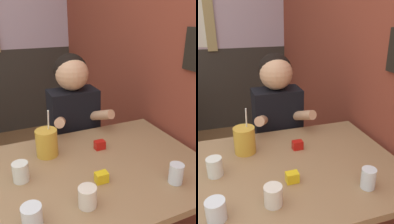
% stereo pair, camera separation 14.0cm
% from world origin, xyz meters
% --- Properties ---
extents(brick_wall_right, '(0.08, 4.77, 2.70)m').
position_xyz_m(brick_wall_right, '(1.26, 1.39, 1.35)').
color(brick_wall_right, brown).
rests_on(brick_wall_right, ground_plane).
extents(main_table, '(1.09, 0.88, 0.77)m').
position_xyz_m(main_table, '(0.65, 0.44, 0.71)').
color(main_table, '#93704C').
rests_on(main_table, ground_plane).
extents(person_seated, '(0.42, 0.42, 1.27)m').
position_xyz_m(person_seated, '(0.69, 1.03, 0.69)').
color(person_seated, black).
rests_on(person_seated, ground_plane).
extents(cocktail_pitcher, '(0.12, 0.12, 0.27)m').
position_xyz_m(cocktail_pitcher, '(0.41, 0.67, 0.85)').
color(cocktail_pitcher, gold).
rests_on(cocktail_pitcher, main_table).
extents(glass_near_pitcher, '(0.08, 0.08, 0.09)m').
position_xyz_m(glass_near_pitcher, '(0.24, 0.19, 0.81)').
color(glass_near_pitcher, silver).
rests_on(glass_near_pitcher, main_table).
extents(glass_center, '(0.08, 0.08, 0.09)m').
position_xyz_m(glass_center, '(0.24, 0.49, 0.82)').
color(glass_center, silver).
rests_on(glass_center, main_table).
extents(glass_far_side, '(0.08, 0.08, 0.09)m').
position_xyz_m(glass_far_side, '(0.47, 0.20, 0.82)').
color(glass_far_side, silver).
rests_on(glass_far_side, main_table).
extents(glass_by_brick, '(0.07, 0.07, 0.10)m').
position_xyz_m(glass_by_brick, '(0.90, 0.18, 0.82)').
color(glass_by_brick, silver).
rests_on(glass_by_brick, main_table).
extents(condiment_ketchup, '(0.06, 0.04, 0.05)m').
position_xyz_m(condiment_ketchup, '(0.71, 0.61, 0.80)').
color(condiment_ketchup, '#B7140F').
rests_on(condiment_ketchup, main_table).
extents(condiment_mustard, '(0.06, 0.04, 0.05)m').
position_xyz_m(condiment_mustard, '(0.58, 0.32, 0.80)').
color(condiment_mustard, yellow).
rests_on(condiment_mustard, main_table).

